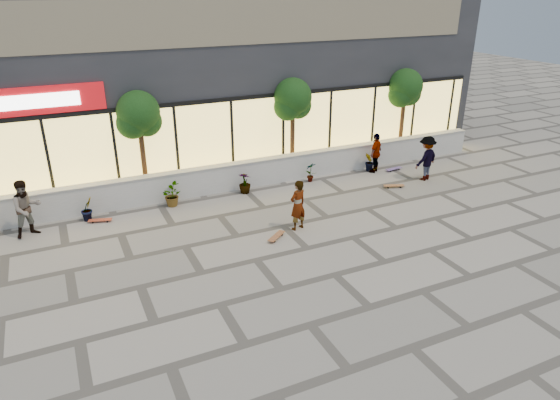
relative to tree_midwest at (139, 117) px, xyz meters
name	(u,v)px	position (x,y,z in m)	size (l,w,h in m)	color
ground	(335,275)	(3.50, -7.70, -2.99)	(80.00, 80.00, 0.00)	gray
planter_wall	(242,175)	(3.50, -0.70, -2.46)	(22.00, 0.42, 1.04)	silver
retail_building	(195,57)	(3.50, 4.79, 1.26)	(24.00, 9.17, 8.50)	#27282D
shrub_b	(87,209)	(-2.20, -1.25, -2.58)	(0.45, 0.36, 0.81)	black
shrub_c	(171,195)	(0.60, -1.25, -2.58)	(0.73, 0.63, 0.81)	black
shrub_d	(245,183)	(3.40, -1.25, -2.58)	(0.45, 0.45, 0.81)	black
shrub_e	(311,172)	(6.20, -1.25, -2.58)	(0.43, 0.29, 0.81)	black
shrub_f	(370,162)	(9.00, -1.25, -2.58)	(0.45, 0.36, 0.81)	black
tree_midwest	(139,117)	(0.00, 0.00, 0.00)	(1.60, 1.50, 3.92)	#4F2A1C
tree_mideast	(293,101)	(6.00, 0.00, 0.00)	(1.60, 1.50, 3.92)	#4F2A1C
tree_east	(405,90)	(11.50, 0.00, 0.00)	(1.60, 1.50, 3.92)	#4F2A1C
skater_center	(298,205)	(3.83, -4.78, -2.15)	(0.61, 0.40, 1.66)	silver
skater_left	(27,208)	(-3.93, -1.64, -2.07)	(0.89, 0.69, 1.83)	tan
skater_right_near	(376,153)	(9.17, -1.40, -2.15)	(0.98, 0.41, 1.67)	white
skater_right_far	(426,158)	(10.47, -2.98, -2.09)	(1.16, 0.67, 1.79)	maroon
skateboard_center	(276,236)	(2.93, -5.11, -2.90)	(0.77, 0.66, 0.10)	brown
skateboard_left	(100,220)	(-1.87, -1.58, -2.91)	(0.78, 0.39, 0.09)	#BE4223
skateboard_right_near	(394,186)	(8.82, -3.20, -2.91)	(0.82, 0.46, 0.10)	brown
skateboard_right_far	(394,169)	(10.00, -1.62, -2.91)	(0.80, 0.29, 0.09)	#634A89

